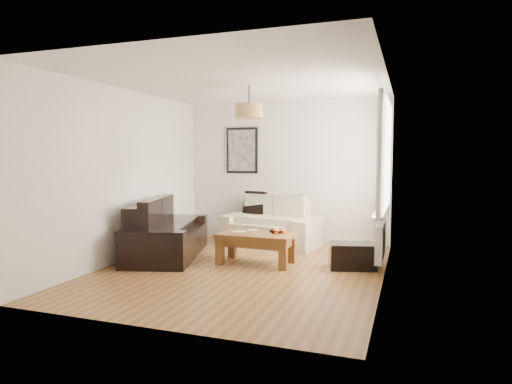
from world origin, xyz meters
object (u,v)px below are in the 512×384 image
(loveseat_cream, at_px, (271,222))
(ottoman, at_px, (352,256))
(sofa_leather, at_px, (167,230))
(coffee_table, at_px, (256,248))

(loveseat_cream, xyz_separation_m, ottoman, (1.58, -1.19, -0.23))
(sofa_leather, bearing_deg, coffee_table, -105.87)
(coffee_table, bearing_deg, sofa_leather, -179.97)
(sofa_leather, distance_m, coffee_table, 1.51)
(sofa_leather, height_order, ottoman, sofa_leather)
(loveseat_cream, relative_size, sofa_leather, 0.86)
(loveseat_cream, relative_size, ottoman, 2.63)
(loveseat_cream, bearing_deg, ottoman, -28.74)
(sofa_leather, bearing_deg, ottoman, -102.35)
(loveseat_cream, bearing_deg, sofa_leather, -125.40)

